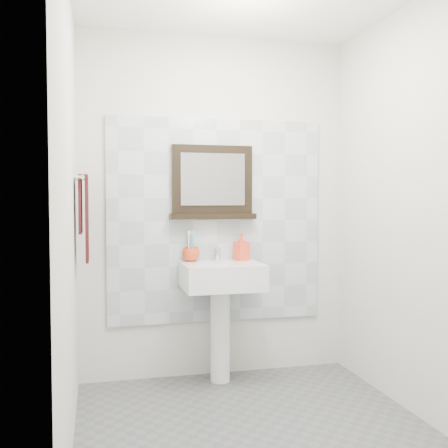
# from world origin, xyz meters

# --- Properties ---
(floor) EXTENTS (2.00, 2.20, 0.01)m
(floor) POSITION_xyz_m (0.00, 0.00, 0.00)
(floor) COLOR #555759
(floor) RESTS_ON ground
(back_wall) EXTENTS (2.00, 0.01, 2.50)m
(back_wall) POSITION_xyz_m (0.00, 1.10, 1.25)
(back_wall) COLOR silver
(back_wall) RESTS_ON ground
(front_wall) EXTENTS (2.00, 0.01, 2.50)m
(front_wall) POSITION_xyz_m (0.00, -1.10, 1.25)
(front_wall) COLOR silver
(front_wall) RESTS_ON ground
(left_wall) EXTENTS (0.01, 2.20, 2.50)m
(left_wall) POSITION_xyz_m (-1.00, 0.00, 1.25)
(left_wall) COLOR silver
(left_wall) RESTS_ON ground
(right_wall) EXTENTS (0.01, 2.20, 2.50)m
(right_wall) POSITION_xyz_m (1.00, 0.00, 1.25)
(right_wall) COLOR silver
(right_wall) RESTS_ON ground
(splashback) EXTENTS (1.60, 0.02, 1.50)m
(splashback) POSITION_xyz_m (0.00, 1.09, 1.15)
(splashback) COLOR silver
(splashback) RESTS_ON back_wall
(pedestal_sink) EXTENTS (0.55, 0.44, 0.96)m
(pedestal_sink) POSITION_xyz_m (-0.01, 0.87, 0.68)
(pedestal_sink) COLOR white
(pedestal_sink) RESTS_ON ground
(toothbrush_cup) EXTENTS (0.15, 0.15, 0.10)m
(toothbrush_cup) POSITION_xyz_m (-0.21, 1.02, 0.91)
(toothbrush_cup) COLOR red
(toothbrush_cup) RESTS_ON pedestal_sink
(toothbrushes) EXTENTS (0.05, 0.04, 0.21)m
(toothbrushes) POSITION_xyz_m (-0.20, 1.02, 0.98)
(toothbrushes) COLOR white
(toothbrushes) RESTS_ON toothbrush_cup
(soap_dispenser) EXTENTS (0.12, 0.12, 0.20)m
(soap_dispenser) POSITION_xyz_m (0.17, 1.01, 0.96)
(soap_dispenser) COLOR red
(soap_dispenser) RESTS_ON pedestal_sink
(framed_mirror) EXTENTS (0.63, 0.11, 0.54)m
(framed_mirror) POSITION_xyz_m (-0.04, 1.06, 1.42)
(framed_mirror) COLOR black
(framed_mirror) RESTS_ON back_wall
(towel_bar) EXTENTS (0.07, 0.40, 0.03)m
(towel_bar) POSITION_xyz_m (-0.95, 0.77, 1.44)
(towel_bar) COLOR silver
(towel_bar) RESTS_ON left_wall
(hand_towel) EXTENTS (0.06, 0.30, 0.55)m
(hand_towel) POSITION_xyz_m (-0.94, 0.77, 1.23)
(hand_towel) COLOR black
(hand_towel) RESTS_ON towel_bar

